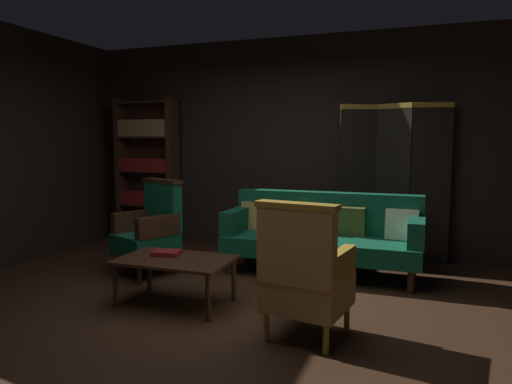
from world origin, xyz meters
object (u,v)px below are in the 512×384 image
folding_screen (393,181)px  coffee_table (175,263)px  velvet_couch (323,232)px  bookshelf (148,167)px  armchair_wing_left (151,230)px  book_red_leather (167,253)px  armchair_gilt_accent (305,275)px

folding_screen → coffee_table: 2.87m
folding_screen → velvet_couch: bearing=-130.8°
bookshelf → armchair_wing_left: 1.82m
bookshelf → coffee_table: bearing=-52.6°
bookshelf → book_red_leather: 2.69m
bookshelf → folding_screen: bearing=0.7°
armchair_gilt_accent → bookshelf: bearing=139.3°
velvet_couch → bookshelf: bearing=164.7°
folding_screen → armchair_gilt_accent: 2.66m
armchair_gilt_accent → folding_screen: bearing=80.5°
bookshelf → armchair_gilt_accent: bearing=-40.7°
book_red_leather → armchair_wing_left: bearing=131.6°
velvet_couch → book_red_leather: velvet_couch is taller
bookshelf → armchair_wing_left: size_ratio=1.97×
armchair_gilt_accent → book_red_leather: bearing=163.4°
folding_screen → armchair_wing_left: bearing=-148.6°
armchair_wing_left → book_red_leather: armchair_wing_left is taller
velvet_couch → coffee_table: 1.78m
velvet_couch → armchair_gilt_accent: (0.24, -1.79, 0.03)m
coffee_table → folding_screen: bearing=52.8°
bookshelf → armchair_gilt_accent: 3.93m
coffee_table → book_red_leather: (-0.14, 0.08, 0.07)m
coffee_table → book_red_leather: 0.17m
velvet_couch → book_red_leather: bearing=-130.2°
velvet_couch → armchair_wing_left: 1.89m
folding_screen → book_red_leather: folding_screen is taller
armchair_gilt_accent → armchair_wing_left: same height
coffee_table → book_red_leather: book_red_leather is taller
bookshelf → armchair_gilt_accent: bookshelf is taller
coffee_table → armchair_wing_left: armchair_wing_left is taller
folding_screen → bookshelf: (-3.37, -0.04, 0.10)m
folding_screen → bookshelf: size_ratio=0.93×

